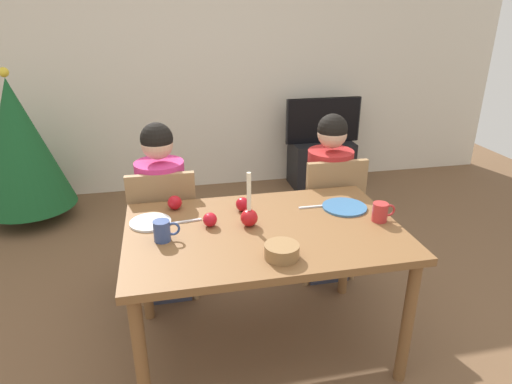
{
  "coord_description": "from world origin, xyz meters",
  "views": [
    {
      "loc": [
        -0.46,
        -1.97,
        1.8
      ],
      "look_at": [
        0.0,
        0.2,
        0.87
      ],
      "focal_mm": 31.24,
      "sensor_mm": 36.0,
      "label": 1
    }
  ],
  "objects_px": {
    "dining_table": "(264,243)",
    "bowl_walnuts": "(282,251)",
    "christmas_tree": "(19,145)",
    "person_left_child": "(163,216)",
    "plate_left": "(150,222)",
    "chair_left": "(164,226)",
    "mug_right": "(381,212)",
    "apple_near_candle": "(210,220)",
    "tv": "(323,120)",
    "tv_stand": "(321,164)",
    "plate_right": "(344,207)",
    "apple_by_right_mug": "(243,204)",
    "person_right_child": "(328,201)",
    "chair_right": "(329,211)",
    "mug_left": "(163,231)",
    "candle_centerpiece": "(249,215)",
    "apple_by_left_plate": "(175,203)"
  },
  "relations": [
    {
      "from": "candle_centerpiece",
      "to": "bowl_walnuts",
      "type": "height_order",
      "value": "candle_centerpiece"
    },
    {
      "from": "mug_right",
      "to": "apple_near_candle",
      "type": "bearing_deg",
      "value": 172.02
    },
    {
      "from": "chair_right",
      "to": "tv",
      "type": "bearing_deg",
      "value": 71.61
    },
    {
      "from": "person_right_child",
      "to": "plate_left",
      "type": "height_order",
      "value": "person_right_child"
    },
    {
      "from": "person_left_child",
      "to": "mug_left",
      "type": "bearing_deg",
      "value": -89.8
    },
    {
      "from": "christmas_tree",
      "to": "plate_left",
      "type": "distance_m",
      "value": 2.16
    },
    {
      "from": "person_right_child",
      "to": "tv_stand",
      "type": "distance_m",
      "value": 1.78
    },
    {
      "from": "tv",
      "to": "plate_right",
      "type": "height_order",
      "value": "tv"
    },
    {
      "from": "chair_left",
      "to": "plate_left",
      "type": "bearing_deg",
      "value": -98.21
    },
    {
      "from": "apple_near_candle",
      "to": "dining_table",
      "type": "bearing_deg",
      "value": -17.56
    },
    {
      "from": "plate_right",
      "to": "chair_left",
      "type": "bearing_deg",
      "value": 155.46
    },
    {
      "from": "chair_right",
      "to": "plate_right",
      "type": "xyz_separation_m",
      "value": [
        -0.1,
        -0.46,
        0.24
      ]
    },
    {
      "from": "chair_right",
      "to": "person_right_child",
      "type": "relative_size",
      "value": 0.77
    },
    {
      "from": "apple_near_candle",
      "to": "chair_left",
      "type": "bearing_deg",
      "value": 114.75
    },
    {
      "from": "person_left_child",
      "to": "mug_left",
      "type": "xyz_separation_m",
      "value": [
        0.0,
        -0.66,
        0.23
      ]
    },
    {
      "from": "plate_right",
      "to": "bowl_walnuts",
      "type": "relative_size",
      "value": 1.56
    },
    {
      "from": "person_left_child",
      "to": "apple_near_candle",
      "type": "height_order",
      "value": "person_left_child"
    },
    {
      "from": "dining_table",
      "to": "person_left_child",
      "type": "height_order",
      "value": "person_left_child"
    },
    {
      "from": "mug_right",
      "to": "apple_near_candle",
      "type": "distance_m",
      "value": 0.89
    },
    {
      "from": "mug_left",
      "to": "apple_near_candle",
      "type": "bearing_deg",
      "value": 23.73
    },
    {
      "from": "christmas_tree",
      "to": "apple_by_right_mug",
      "type": "bearing_deg",
      "value": -48.06
    },
    {
      "from": "mug_left",
      "to": "apple_by_left_plate",
      "type": "xyz_separation_m",
      "value": [
        0.07,
        0.35,
        -0.01
      ]
    },
    {
      "from": "plate_right",
      "to": "mug_left",
      "type": "xyz_separation_m",
      "value": [
        -1.0,
        -0.17,
        0.05
      ]
    },
    {
      "from": "plate_right",
      "to": "christmas_tree",
      "type": "bearing_deg",
      "value": 139.19
    },
    {
      "from": "dining_table",
      "to": "apple_near_candle",
      "type": "xyz_separation_m",
      "value": [
        -0.27,
        0.08,
        0.12
      ]
    },
    {
      "from": "dining_table",
      "to": "bowl_walnuts",
      "type": "height_order",
      "value": "bowl_walnuts"
    },
    {
      "from": "person_right_child",
      "to": "plate_left",
      "type": "xyz_separation_m",
      "value": [
        -1.16,
        -0.46,
        0.19
      ]
    },
    {
      "from": "plate_right",
      "to": "apple_near_candle",
      "type": "distance_m",
      "value": 0.77
    },
    {
      "from": "dining_table",
      "to": "bowl_walnuts",
      "type": "distance_m",
      "value": 0.31
    },
    {
      "from": "tv_stand",
      "to": "chair_left",
      "type": "bearing_deg",
      "value": -134.51
    },
    {
      "from": "mug_right",
      "to": "bowl_walnuts",
      "type": "bearing_deg",
      "value": -157.34
    },
    {
      "from": "christmas_tree",
      "to": "mug_left",
      "type": "bearing_deg",
      "value": -60.16
    },
    {
      "from": "mug_right",
      "to": "tv_stand",
      "type": "bearing_deg",
      "value": 77.06
    },
    {
      "from": "bowl_walnuts",
      "to": "person_right_child",
      "type": "bearing_deg",
      "value": 58.13
    },
    {
      "from": "mug_left",
      "to": "apple_near_candle",
      "type": "height_order",
      "value": "mug_left"
    },
    {
      "from": "chair_right",
      "to": "candle_centerpiece",
      "type": "height_order",
      "value": "candle_centerpiece"
    },
    {
      "from": "chair_right",
      "to": "plate_left",
      "type": "xyz_separation_m",
      "value": [
        -1.16,
        -0.43,
        0.24
      ]
    },
    {
      "from": "mug_right",
      "to": "apple_by_right_mug",
      "type": "bearing_deg",
      "value": 158.23
    },
    {
      "from": "chair_right",
      "to": "person_left_child",
      "type": "distance_m",
      "value": 1.1
    },
    {
      "from": "chair_left",
      "to": "bowl_walnuts",
      "type": "relative_size",
      "value": 5.66
    },
    {
      "from": "tv_stand",
      "to": "plate_right",
      "type": "distance_m",
      "value": 2.31
    },
    {
      "from": "tv",
      "to": "apple_near_candle",
      "type": "height_order",
      "value": "tv"
    },
    {
      "from": "person_left_child",
      "to": "plate_left",
      "type": "xyz_separation_m",
      "value": [
        -0.06,
        -0.46,
        0.19
      ]
    },
    {
      "from": "dining_table",
      "to": "person_left_child",
      "type": "distance_m",
      "value": 0.82
    },
    {
      "from": "dining_table",
      "to": "christmas_tree",
      "type": "distance_m",
      "value": 2.64
    },
    {
      "from": "chair_left",
      "to": "mug_left",
      "type": "height_order",
      "value": "chair_left"
    },
    {
      "from": "person_right_child",
      "to": "tv_stand",
      "type": "height_order",
      "value": "person_right_child"
    },
    {
      "from": "plate_left",
      "to": "plate_right",
      "type": "xyz_separation_m",
      "value": [
        1.07,
        -0.03,
        0.0
      ]
    },
    {
      "from": "plate_right",
      "to": "mug_left",
      "type": "bearing_deg",
      "value": -170.42
    },
    {
      "from": "tv_stand",
      "to": "apple_by_right_mug",
      "type": "height_order",
      "value": "apple_by_right_mug"
    }
  ]
}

